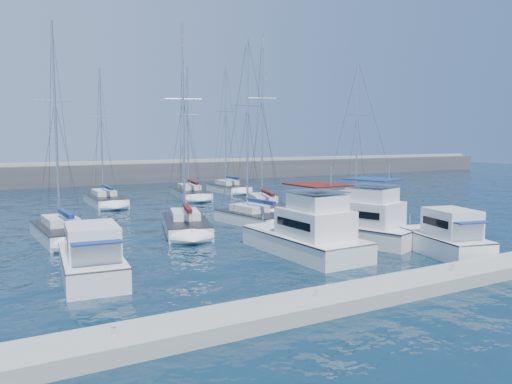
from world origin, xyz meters
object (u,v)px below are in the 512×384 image
motor_yacht_stbd_inner (360,225)px  sailboat_mid_d (264,206)px  sailboat_mid_e (361,202)px  sailboat_back_c (228,188)px  sailboat_back_b (190,193)px  motor_yacht_port_outer (92,260)px  motor_yacht_port_inner (308,236)px  motor_yacht_stbd_outer (445,239)px  sailboat_mid_a (62,232)px  sailboat_mid_c (252,217)px  sailboat_back_a (105,200)px  sailboat_mid_b (186,225)px

motor_yacht_stbd_inner → sailboat_mid_d: 15.50m
sailboat_mid_e → sailboat_back_c: sailboat_back_c is taller
sailboat_mid_e → sailboat_back_b: (-12.15, 16.07, -0.00)m
motor_yacht_stbd_inner → motor_yacht_port_outer: bearing=163.6°
sailboat_mid_e → sailboat_back_c: 19.96m
motor_yacht_port_inner → motor_yacht_stbd_outer: size_ratio=1.30×
motor_yacht_port_outer → sailboat_mid_e: size_ratio=0.49×
sailboat_mid_a → motor_yacht_port_outer: bearing=-94.5°
motor_yacht_stbd_outer → sailboat_mid_a: bearing=153.4°
sailboat_mid_a → sailboat_mid_e: bearing=2.1°
sailboat_mid_a → sailboat_mid_c: 14.41m
motor_yacht_port_inner → sailboat_mid_c: size_ratio=0.57×
motor_yacht_stbd_inner → motor_yacht_port_inner: bearing=176.5°
motor_yacht_stbd_outer → sailboat_back_a: (-12.40, 33.13, -0.43)m
sailboat_mid_c → motor_yacht_stbd_outer: bearing=-82.0°
sailboat_mid_d → motor_yacht_port_outer: bearing=-121.8°
sailboat_back_b → sailboat_mid_e: bearing=-42.8°
motor_yacht_port_outer → sailboat_mid_c: (14.61, 10.07, -0.39)m
motor_yacht_port_inner → sailboat_mid_d: sailboat_mid_d is taller
motor_yacht_port_inner → sailboat_mid_c: 11.23m
motor_yacht_port_outer → sailboat_mid_a: bearing=94.5°
motor_yacht_stbd_inner → motor_yacht_stbd_outer: (1.85, -5.38, -0.19)m
motor_yacht_stbd_inner → sailboat_mid_b: size_ratio=0.58×
motor_yacht_stbd_inner → sailboat_mid_e: 17.83m
motor_yacht_port_outer → sailboat_mid_d: (19.07, 15.83, -0.41)m
motor_yacht_stbd_outer → sailboat_mid_c: bearing=120.9°
motor_yacht_stbd_inner → sailboat_back_b: sailboat_back_b is taller
motor_yacht_stbd_outer → sailboat_back_a: sailboat_back_a is taller
motor_yacht_port_outer → sailboat_mid_b: 12.89m
sailboat_mid_a → sailboat_mid_e: 29.22m
motor_yacht_stbd_outer → sailboat_mid_b: (-10.70, 14.51, -0.41)m
sailboat_mid_e → sailboat_mid_a: bearing=-178.3°
motor_yacht_port_outer → sailboat_back_b: 34.42m
sailboat_back_a → sailboat_back_b: size_ratio=0.94×
sailboat_back_a → sailboat_back_b: sailboat_back_b is taller
motor_yacht_port_outer → sailboat_back_c: sailboat_back_c is taller
motor_yacht_stbd_outer → sailboat_back_c: 38.13m
motor_yacht_port_outer → sailboat_mid_d: bearing=45.4°
motor_yacht_port_inner → sailboat_mid_d: bearing=66.7°
motor_yacht_port_outer → sailboat_back_c: (23.74, 32.91, -0.38)m
motor_yacht_port_outer → motor_yacht_port_inner: (12.30, -0.90, 0.19)m
sailboat_mid_b → sailboat_mid_d: (10.41, 6.29, -0.00)m
sailboat_mid_c → sailboat_mid_d: bearing=42.6°
sailboat_mid_b → sailboat_mid_c: (5.95, 0.53, 0.01)m
motor_yacht_port_inner → sailboat_back_b: bearing=79.7°
motor_yacht_port_outer → sailboat_back_c: 40.58m
sailboat_mid_d → sailboat_mid_e: size_ratio=1.16×
sailboat_mid_a → sailboat_back_a: (6.73, 17.14, -0.02)m
motor_yacht_stbd_outer → sailboat_back_c: (4.38, 37.88, -0.38)m
motor_yacht_stbd_outer → sailboat_mid_e: (9.96, 18.72, -0.42)m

